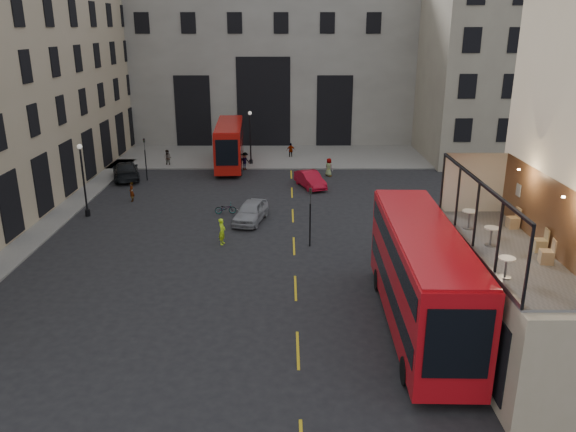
{
  "coord_description": "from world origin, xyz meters",
  "views": [
    {
      "loc": [
        -2.51,
        -20.91,
        13.16
      ],
      "look_at": [
        -2.39,
        9.07,
        3.0
      ],
      "focal_mm": 35.0,
      "sensor_mm": 36.0,
      "label": 1
    }
  ],
  "objects_px": {
    "cyclist": "(222,231)",
    "pedestrian_e": "(132,192)",
    "car_b": "(310,180)",
    "pedestrian_b": "(245,161)",
    "car_c": "(126,170)",
    "cafe_table_far": "(470,217)",
    "pedestrian_a": "(168,158)",
    "bicycle": "(225,208)",
    "street_lamp_a": "(84,184)",
    "bus_near": "(421,273)",
    "cafe_chair_c": "(540,245)",
    "cafe_chair_d": "(513,222)",
    "cafe_table_near": "(506,264)",
    "street_lamp_b": "(250,141)",
    "pedestrian_d": "(329,167)",
    "bus_far": "(229,142)",
    "cafe_chair_b": "(547,256)",
    "traffic_light_far": "(145,154)",
    "cafe_table_mid": "(491,234)",
    "car_a": "(251,211)"
  },
  "relations": [
    {
      "from": "street_lamp_b",
      "to": "pedestrian_e",
      "type": "bearing_deg",
      "value": -125.13
    },
    {
      "from": "cafe_chair_c",
      "to": "cafe_chair_d",
      "type": "height_order",
      "value": "cafe_chair_c"
    },
    {
      "from": "cafe_table_near",
      "to": "street_lamp_b",
      "type": "bearing_deg",
      "value": 107.25
    },
    {
      "from": "bus_near",
      "to": "cafe_table_near",
      "type": "height_order",
      "value": "cafe_table_near"
    },
    {
      "from": "car_c",
      "to": "pedestrian_e",
      "type": "height_order",
      "value": "car_c"
    },
    {
      "from": "car_b",
      "to": "street_lamp_a",
      "type": "bearing_deg",
      "value": -175.38
    },
    {
      "from": "pedestrian_e",
      "to": "cafe_chair_b",
      "type": "height_order",
      "value": "cafe_chair_b"
    },
    {
      "from": "car_c",
      "to": "cafe_chair_b",
      "type": "height_order",
      "value": "cafe_chair_b"
    },
    {
      "from": "bus_far",
      "to": "pedestrian_a",
      "type": "distance_m",
      "value": 6.33
    },
    {
      "from": "car_c",
      "to": "cafe_table_far",
      "type": "distance_m",
      "value": 34.7
    },
    {
      "from": "pedestrian_e",
      "to": "cafe_chair_b",
      "type": "relative_size",
      "value": 1.59
    },
    {
      "from": "street_lamp_b",
      "to": "cafe_table_near",
      "type": "distance_m",
      "value": 38.39
    },
    {
      "from": "car_b",
      "to": "bicycle",
      "type": "height_order",
      "value": "car_b"
    },
    {
      "from": "car_b",
      "to": "pedestrian_a",
      "type": "relative_size",
      "value": 2.56
    },
    {
      "from": "pedestrian_a",
      "to": "pedestrian_d",
      "type": "distance_m",
      "value": 16.09
    },
    {
      "from": "traffic_light_far",
      "to": "cafe_table_near",
      "type": "height_order",
      "value": "cafe_table_near"
    },
    {
      "from": "bicycle",
      "to": "cafe_table_far",
      "type": "xyz_separation_m",
      "value": [
        12.62,
        -15.9,
        4.74
      ]
    },
    {
      "from": "street_lamp_a",
      "to": "bus_near",
      "type": "distance_m",
      "value": 26.09
    },
    {
      "from": "cyclist",
      "to": "pedestrian_b",
      "type": "bearing_deg",
      "value": 10.73
    },
    {
      "from": "pedestrian_b",
      "to": "cafe_chair_d",
      "type": "relative_size",
      "value": 1.82
    },
    {
      "from": "pedestrian_b",
      "to": "cafe_table_mid",
      "type": "bearing_deg",
      "value": -113.12
    },
    {
      "from": "street_lamp_b",
      "to": "pedestrian_d",
      "type": "relative_size",
      "value": 3.19
    },
    {
      "from": "pedestrian_e",
      "to": "cafe_table_near",
      "type": "relative_size",
      "value": 2.02
    },
    {
      "from": "street_lamp_a",
      "to": "cafe_table_mid",
      "type": "height_order",
      "value": "cafe_table_mid"
    },
    {
      "from": "car_c",
      "to": "cafe_chair_b",
      "type": "xyz_separation_m",
      "value": [
        24.4,
        -29.82,
        4.1
      ]
    },
    {
      "from": "street_lamp_a",
      "to": "street_lamp_b",
      "type": "height_order",
      "value": "same"
    },
    {
      "from": "car_a",
      "to": "pedestrian_b",
      "type": "distance_m",
      "value": 15.23
    },
    {
      "from": "cafe_chair_c",
      "to": "pedestrian_b",
      "type": "bearing_deg",
      "value": 113.79
    },
    {
      "from": "bus_near",
      "to": "pedestrian_a",
      "type": "distance_m",
      "value": 36.16
    },
    {
      "from": "street_lamp_a",
      "to": "pedestrian_d",
      "type": "xyz_separation_m",
      "value": [
        18.46,
        11.47,
        -1.56
      ]
    },
    {
      "from": "cafe_table_near",
      "to": "cafe_table_mid",
      "type": "bearing_deg",
      "value": 79.95
    },
    {
      "from": "bus_near",
      "to": "cyclist",
      "type": "height_order",
      "value": "bus_near"
    },
    {
      "from": "car_a",
      "to": "bus_near",
      "type": "bearing_deg",
      "value": -47.21
    },
    {
      "from": "car_a",
      "to": "bus_far",
      "type": "bearing_deg",
      "value": 113.4
    },
    {
      "from": "traffic_light_far",
      "to": "cafe_chair_b",
      "type": "xyz_separation_m",
      "value": [
        22.4,
        -29.29,
        2.47
      ]
    },
    {
      "from": "cafe_chair_c",
      "to": "cafe_chair_d",
      "type": "distance_m",
      "value": 2.76
    },
    {
      "from": "street_lamp_a",
      "to": "cafe_table_near",
      "type": "height_order",
      "value": "cafe_table_near"
    },
    {
      "from": "cyclist",
      "to": "pedestrian_e",
      "type": "relative_size",
      "value": 1.11
    },
    {
      "from": "bus_near",
      "to": "cafe_chair_b",
      "type": "bearing_deg",
      "value": -39.02
    },
    {
      "from": "bicycle",
      "to": "cafe_table_near",
      "type": "bearing_deg",
      "value": -155.35
    },
    {
      "from": "car_c",
      "to": "pedestrian_a",
      "type": "bearing_deg",
      "value": -137.71
    },
    {
      "from": "pedestrian_d",
      "to": "bus_far",
      "type": "bearing_deg",
      "value": 23.22
    },
    {
      "from": "car_b",
      "to": "pedestrian_b",
      "type": "xyz_separation_m",
      "value": [
        -6.02,
        6.24,
        0.16
      ]
    },
    {
      "from": "car_b",
      "to": "pedestrian_e",
      "type": "distance_m",
      "value": 14.82
    },
    {
      "from": "traffic_light_far",
      "to": "pedestrian_e",
      "type": "height_order",
      "value": "traffic_light_far"
    },
    {
      "from": "cafe_table_near",
      "to": "pedestrian_e",
      "type": "bearing_deg",
      "value": 129.62
    },
    {
      "from": "car_c",
      "to": "cafe_chair_d",
      "type": "relative_size",
      "value": 5.81
    },
    {
      "from": "street_lamp_a",
      "to": "car_b",
      "type": "distance_m",
      "value": 18.34
    },
    {
      "from": "pedestrian_a",
      "to": "pedestrian_d",
      "type": "relative_size",
      "value": 0.98
    },
    {
      "from": "street_lamp_a",
      "to": "cafe_chair_d",
      "type": "distance_m",
      "value": 29.13
    }
  ]
}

